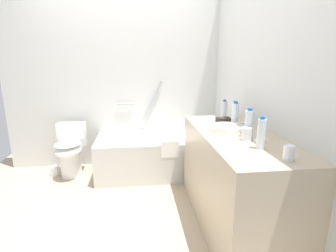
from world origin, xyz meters
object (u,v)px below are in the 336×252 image
Objects in this scene: sink_faucet at (246,126)px; drinking_glass_0 at (247,134)px; toilet at (70,151)px; sink_basin at (227,128)px; water_bottle_0 at (235,114)px; water_bottle_1 at (261,134)px; drinking_glass_1 at (289,153)px; bathtub at (161,153)px; soap_dish at (260,141)px; water_bottle_2 at (249,124)px; toilet_paper_roll at (55,171)px; water_bottle_3 at (224,110)px; amenity_basket at (223,120)px.

sink_faucet is 0.34m from drinking_glass_0.
toilet is 2.31× the size of sink_basin.
water_bottle_0 is 0.71m from water_bottle_1.
drinking_glass_1 reaches higher than toilet.
drinking_glass_0 is (-0.09, -0.49, -0.06)m from water_bottle_0.
sink_basin is (0.51, -1.12, 0.62)m from bathtub.
drinking_glass_1 is (0.08, -0.44, -0.00)m from drinking_glass_0.
soap_dish reaches higher than toilet.
soap_dish is (0.00, 0.39, -0.04)m from drinking_glass_1.
soap_dish is at bearing -76.21° from water_bottle_2.
drinking_glass_1 reaches higher than sink_basin.
drinking_glass_0 is at bearing -37.13° from toilet_paper_roll.
sink_basin is at bearing -31.51° from toilet_paper_roll.
drinking_glass_0 is (-0.09, -0.79, -0.05)m from water_bottle_3.
water_bottle_2 is (1.79, -1.39, 0.65)m from toilet.
sink_faucet reaches higher than toilet.
drinking_glass_0 is at bearing -96.35° from water_bottle_3.
water_bottle_2 is 0.53m from drinking_glass_1.
water_bottle_0 reaches higher than soap_dish.
toilet is at bearing 139.76° from drinking_glass_0.
toilet is 4.58× the size of sink_faucet.
bathtub is 5.56× the size of sink_basin.
amenity_basket is (-0.06, -0.17, -0.07)m from water_bottle_3.
amenity_basket is at bearing 92.91° from water_bottle_2.
water_bottle_0 is at bearing 53.24° from sink_basin.
water_bottle_0 is 0.30m from water_bottle_3.
water_bottle_0 is 1.83× the size of toilet_paper_roll.
water_bottle_0 is 1.69× the size of amenity_basket.
toilet_paper_roll is at bearing 177.64° from bathtub.
toilet is at bearing 177.91° from bathtub.
water_bottle_3 is (-0.04, 0.48, 0.07)m from sink_faucet.
toilet is at bearing 151.88° from water_bottle_0.
water_bottle_0 is at bearing -55.51° from bathtub.
drinking_glass_0 is 0.62m from amenity_basket.
amenity_basket is at bearing 95.17° from soap_dish.
drinking_glass_1 is at bearing -86.52° from water_bottle_2.
bathtub reaches higher than water_bottle_3.
water_bottle_1 is at bearing -71.09° from bathtub.
toilet_paper_roll is (-2.05, 0.69, -0.91)m from water_bottle_3.
drinking_glass_0 is at bearing 100.90° from drinking_glass_1.
toilet is at bearing 154.28° from amenity_basket.
sink_faucet is 0.64× the size of water_bottle_1.
toilet is at bearing 142.27° from water_bottle_2.
water_bottle_3 is 1.50× the size of amenity_basket.
sink_faucet is 1.56× the size of drinking_glass_1.
water_bottle_0 reaches higher than drinking_glass_1.
drinking_glass_0 is 0.78× the size of toilet_paper_roll.
water_bottle_1 is 0.20m from soap_dish.
water_bottle_3 reaches higher than drinking_glass_0.
bathtub reaches higher than water_bottle_0.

